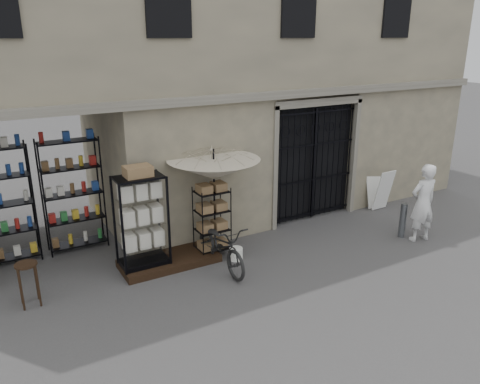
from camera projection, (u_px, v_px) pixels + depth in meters
ground at (308, 267)px, 9.56m from camera, size 80.00×80.00×0.00m
main_building at (215, 36)px, 11.42m from camera, size 14.00×4.00×9.00m
shop_recess at (43, 195)px, 9.24m from camera, size 3.00×1.70×3.00m
shop_shelving at (38, 200)px, 9.71m from camera, size 2.70×0.50×2.50m
iron_gate at (310, 161)px, 11.79m from camera, size 2.50×0.21×3.00m
step_platform at (170, 261)px, 9.66m from camera, size 2.00×0.90×0.15m
display_cabinet at (142, 226)px, 9.13m from camera, size 0.95×0.63×1.97m
wire_rack at (212, 222)px, 9.91m from camera, size 0.79×0.68×1.51m
market_umbrella at (214, 164)px, 9.64m from camera, size 2.25×2.27×2.76m
white_bucket at (236, 254)px, 9.84m from camera, size 0.34×0.34×0.27m
bicycle at (221, 267)px, 9.55m from camera, size 0.66×0.98×1.86m
wooden_stool at (29, 283)px, 8.09m from camera, size 0.38×0.38×0.80m
steel_bollard at (403, 220)px, 10.88m from camera, size 0.17×0.17×0.83m
shopkeeper at (418, 239)px, 10.86m from camera, size 0.90×1.89×0.43m
easel_sign at (379, 189)px, 12.63m from camera, size 0.54×0.62×1.10m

